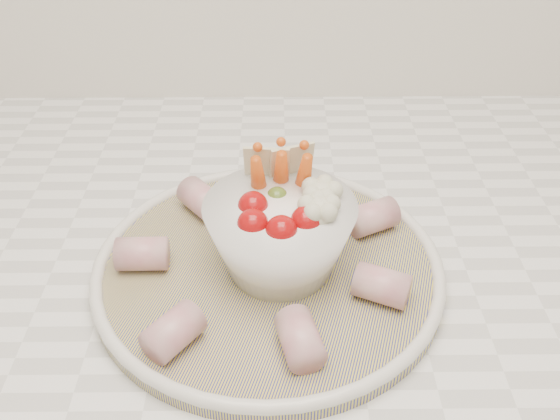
{
  "coord_description": "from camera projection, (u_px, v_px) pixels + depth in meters",
  "views": [
    {
      "loc": [
        -0.07,
        0.94,
        1.32
      ],
      "look_at": [
        -0.07,
        1.37,
        1.0
      ],
      "focal_mm": 40.0,
      "sensor_mm": 36.0,
      "label": 1
    }
  ],
  "objects": [
    {
      "name": "veggie_bowl",
      "position": [
        281.0,
        232.0,
        0.55
      ],
      "size": [
        0.13,
        0.13,
        0.11
      ],
      "color": "white",
      "rests_on": "serving_platter"
    },
    {
      "name": "serving_platter",
      "position": [
        268.0,
        268.0,
        0.58
      ],
      "size": [
        0.4,
        0.4,
        0.02
      ],
      "color": "navy",
      "rests_on": "kitchen_counter"
    },
    {
      "name": "cured_meat_rolls",
      "position": [
        267.0,
        251.0,
        0.57
      ],
      "size": [
        0.27,
        0.28,
        0.03
      ],
      "color": "#AF5060",
      "rests_on": "serving_platter"
    }
  ]
}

